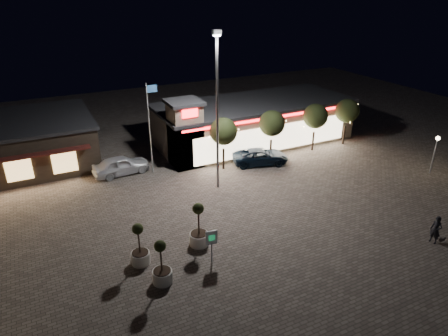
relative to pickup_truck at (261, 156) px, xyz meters
name	(u,v)px	position (x,y,z in m)	size (l,w,h in m)	color
ground	(243,244)	(-7.58, -10.47, -0.72)	(90.00, 90.00, 0.00)	#6C6157
retail_building	(250,122)	(1.93, 5.35, 1.49)	(20.40, 8.40, 6.10)	gray
floodlight_pole	(217,104)	(-5.58, -2.47, 6.30)	(0.60, 0.40, 12.38)	gray
flagpole	(150,121)	(-9.48, 2.53, 4.03)	(0.95, 0.10, 8.00)	white
lamp_post_east	(436,147)	(12.42, -8.47, 1.74)	(0.36, 0.36, 3.48)	gray
string_tree_a	(223,131)	(-3.58, 0.53, 2.84)	(2.42, 2.42, 4.79)	#332319
string_tree_b	(272,123)	(1.42, 0.53, 2.84)	(2.42, 2.42, 4.79)	#332319
string_tree_c	(315,116)	(6.42, 0.53, 2.84)	(2.42, 2.42, 4.79)	#332319
string_tree_d	(347,111)	(10.42, 0.53, 2.84)	(2.42, 2.42, 4.79)	#332319
pickup_truck	(261,156)	(0.00, 0.00, 0.00)	(2.38, 5.17, 1.44)	black
white_sedan	(121,165)	(-12.12, 3.53, 0.11)	(1.97, 4.89, 1.67)	silver
pedestrian	(436,230)	(3.57, -15.75, 0.24)	(0.70, 0.46, 1.91)	black
dog	(443,239)	(4.08, -16.05, -0.44)	(0.53, 0.19, 0.29)	#59514C
planter_left	(140,251)	(-14.01, -9.43, 0.14)	(1.13, 1.13, 2.77)	beige
planter_mid	(162,270)	(-13.37, -11.60, 0.14)	(1.13, 1.13, 2.77)	beige
planter_right	(199,232)	(-10.13, -9.23, 0.21)	(1.23, 1.23, 3.02)	beige
valet_sign	(212,240)	(-10.12, -11.16, 0.80)	(0.72, 0.15, 2.18)	gray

